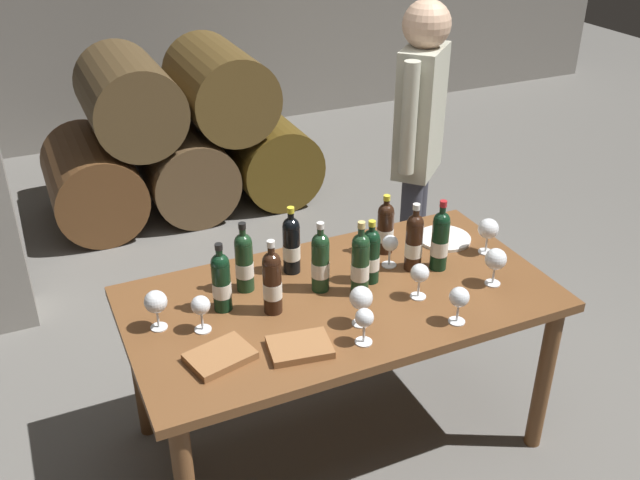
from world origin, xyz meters
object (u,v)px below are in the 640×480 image
object	(u,v)px
wine_bottle_0	(371,255)
wine_glass_4	(156,303)
wine_bottle_4	(291,244)
wine_glass_7	(200,306)
wine_glass_2	(488,229)
leather_ledger	(300,347)
dining_table	(340,314)
tasting_notebook	(220,356)
wine_glass_3	(496,260)
wine_glass_0	(459,298)
wine_glass_8	(361,299)
wine_bottle_5	(320,261)
serving_plate	(444,238)
wine_bottle_2	(244,261)
wine_glass_5	(390,244)
wine_glass_1	(364,319)
wine_bottle_6	(440,240)
wine_glass_6	(420,274)
wine_bottle_3	(272,282)
wine_bottle_1	(221,281)
sommelier_presenting	(419,137)
wine_bottle_9	(385,227)
wine_bottle_7	(414,241)
wine_bottle_8	(360,263)

from	to	relation	value
wine_bottle_0	wine_glass_4	size ratio (longest dim) A/B	1.74
wine_bottle_4	wine_glass_7	xyz separation A→B (m)	(-0.46, -0.25, -0.03)
wine_glass_2	leather_ledger	distance (m)	1.07
dining_table	tasting_notebook	xyz separation A→B (m)	(-0.56, -0.19, 0.11)
wine_glass_3	wine_glass_0	bearing A→B (deg)	-150.04
wine_glass_8	wine_bottle_5	bearing A→B (deg)	97.56
wine_bottle_4	wine_glass_3	size ratio (longest dim) A/B	1.85
wine_glass_4	serving_plate	world-z (taller)	wine_glass_4
wine_bottle_2	wine_glass_5	xyz separation A→B (m)	(0.62, -0.08, -0.03)
wine_glass_3	wine_glass_5	size ratio (longest dim) A/B	1.12
wine_bottle_5	wine_glass_1	distance (m)	0.39
wine_glass_5	tasting_notebook	size ratio (longest dim) A/B	0.66
wine_bottle_0	wine_glass_7	distance (m)	0.73
wine_bottle_6	wine_glass_6	xyz separation A→B (m)	(-0.19, -0.16, -0.03)
wine_bottle_3	serving_plate	distance (m)	0.94
wine_glass_4	wine_glass_7	distance (m)	0.16
wine_bottle_1	wine_glass_0	world-z (taller)	wine_bottle_1
sommelier_presenting	wine_bottle_9	bearing A→B (deg)	-132.26
wine_bottle_2	wine_glass_2	xyz separation A→B (m)	(1.06, -0.16, -0.02)
wine_glass_3	sommelier_presenting	world-z (taller)	sommelier_presenting
wine_bottle_4	wine_glass_8	size ratio (longest dim) A/B	1.86
wine_bottle_0	wine_bottle_3	bearing A→B (deg)	-174.71
wine_bottle_7	wine_glass_3	distance (m)	0.34
wine_bottle_9	wine_glass_7	size ratio (longest dim) A/B	1.86
wine_glass_0	leather_ledger	xyz separation A→B (m)	(-0.61, 0.08, -0.09)
wine_glass_3	tasting_notebook	size ratio (longest dim) A/B	0.74
wine_glass_4	wine_glass_7	xyz separation A→B (m)	(0.14, -0.08, -0.01)
wine_bottle_6	sommelier_presenting	xyz separation A→B (m)	(0.33, 0.73, 0.15)
wine_bottle_9	wine_glass_4	world-z (taller)	wine_bottle_9
wine_bottle_0	serving_plate	xyz separation A→B (m)	(0.47, 0.17, -0.11)
wine_bottle_0	wine_glass_3	bearing A→B (deg)	-27.29
wine_bottle_7	wine_bottle_2	bearing A→B (deg)	168.62
leather_ledger	wine_bottle_3	bearing A→B (deg)	98.38
wine_bottle_1	serving_plate	distance (m)	1.09
wine_bottle_3	wine_bottle_9	size ratio (longest dim) A/B	1.13
wine_bottle_0	wine_bottle_6	world-z (taller)	wine_bottle_6
wine_bottle_9	wine_bottle_8	bearing A→B (deg)	-135.25
wine_bottle_4	wine_glass_5	xyz separation A→B (m)	(0.39, -0.13, -0.03)
wine_bottle_1	wine_bottle_9	bearing A→B (deg)	9.61
wine_bottle_8	wine_glass_7	size ratio (longest dim) A/B	2.17
wine_bottle_0	tasting_notebook	distance (m)	0.77
serving_plate	dining_table	bearing A→B (deg)	-161.04
wine_glass_5	wine_bottle_1	bearing A→B (deg)	-178.55
wine_glass_0	wine_glass_8	size ratio (longest dim) A/B	0.93
dining_table	wine_bottle_3	world-z (taller)	wine_bottle_3
wine_bottle_7	leather_ledger	distance (m)	0.74
wine_bottle_2	wine_bottle_3	world-z (taller)	wine_bottle_3
dining_table	wine_bottle_9	xyz separation A→B (m)	(0.33, 0.23, 0.21)
wine_bottle_5	wine_glass_4	xyz separation A→B (m)	(-0.66, 0.01, -0.02)
wine_bottle_1	wine_bottle_5	world-z (taller)	wine_bottle_5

